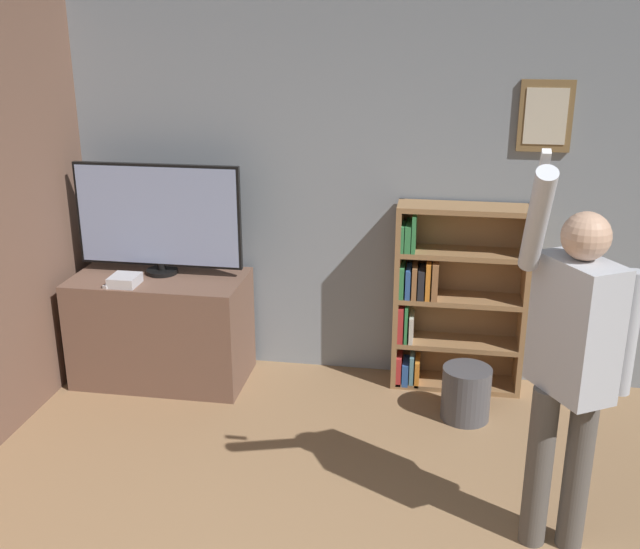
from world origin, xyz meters
name	(u,v)px	position (x,y,z in m)	size (l,w,h in m)	color
wall_back	(371,191)	(0.00, 3.21, 1.35)	(6.22, 0.09, 2.70)	gray
tv_ledge	(162,328)	(-1.44, 2.80, 0.39)	(1.20, 0.63, 0.78)	brown
television	(158,218)	(-1.44, 2.88, 1.18)	(1.17, 0.22, 0.78)	black
game_console	(125,280)	(-1.60, 2.61, 0.81)	(0.18, 0.20, 0.07)	silver
remote_loose	(111,284)	(-1.68, 2.58, 0.79)	(0.07, 0.14, 0.02)	white
bookshelf	(449,299)	(0.57, 3.03, 0.65)	(0.89, 0.28, 1.32)	#997047
person	(572,356)	(1.11, 1.37, 1.03)	(0.54, 0.55, 2.00)	#56514C
waste_bin	(466,393)	(0.71, 2.56, 0.18)	(0.32, 0.32, 0.36)	#4C4C51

